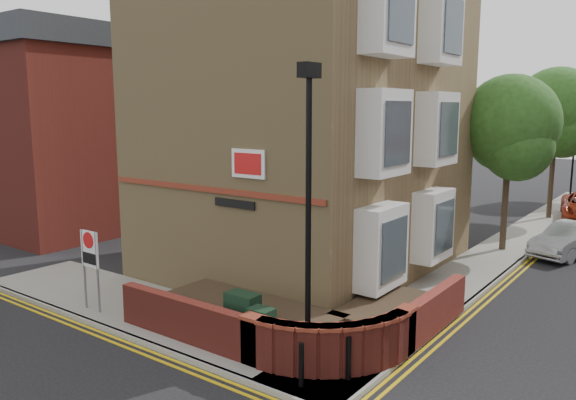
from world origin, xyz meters
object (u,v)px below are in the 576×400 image
at_px(utility_cabinet_large, 243,318).
at_px(silver_car_near, 571,240).
at_px(lamppost, 308,217).
at_px(zone_sign, 90,255).

bearing_deg(utility_cabinet_large, silver_car_near, 71.48).
xyz_separation_m(utility_cabinet_large, silver_car_near, (4.54, 13.55, -0.08)).
bearing_deg(utility_cabinet_large, lamppost, -3.01).
distance_m(utility_cabinet_large, zone_sign, 4.86).
height_order(zone_sign, silver_car_near, zone_sign).
relative_size(lamppost, silver_car_near, 1.63).
distance_m(lamppost, zone_sign, 6.85).
distance_m(zone_sign, silver_car_near, 17.10).
distance_m(lamppost, silver_car_near, 14.17).
distance_m(lamppost, utility_cabinet_large, 3.24).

